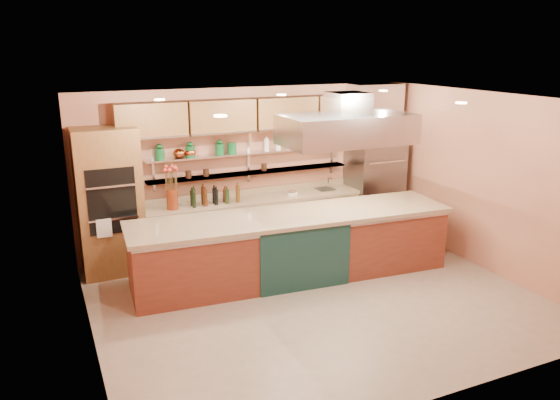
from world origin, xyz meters
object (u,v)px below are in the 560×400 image
refrigerator (374,179)px  copper_kettle (179,153)px  kitchen_scale (291,192)px  flower_vase (172,199)px  green_canister (232,148)px  island (293,246)px

refrigerator → copper_kettle: bearing=176.4°
kitchen_scale → flower_vase: bearing=157.8°
flower_vase → kitchen_scale: (2.12, 0.00, -0.12)m
copper_kettle → flower_vase: bearing=-132.3°
refrigerator → kitchen_scale: bearing=179.7°
copper_kettle → kitchen_scale: bearing=-6.5°
refrigerator → green_canister: bearing=175.2°
flower_vase → copper_kettle: copper_kettle is taller
island → refrigerator: bearing=33.0°
island → flower_vase: size_ratio=14.88×
copper_kettle → green_canister: size_ratio=1.02×
green_canister → kitchen_scale: bearing=-12.3°
copper_kettle → green_canister: 0.91m
flower_vase → copper_kettle: size_ratio=1.75×
refrigerator → kitchen_scale: refrigerator is taller
refrigerator → flower_vase: refrigerator is taller
kitchen_scale → refrigerator: bearing=-22.5°
flower_vase → copper_kettle: (0.20, 0.22, 0.70)m
flower_vase → green_canister: bearing=11.2°
copper_kettle → refrigerator: bearing=-3.6°
kitchen_scale → island: bearing=-136.8°
kitchen_scale → green_canister: green_canister is taller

